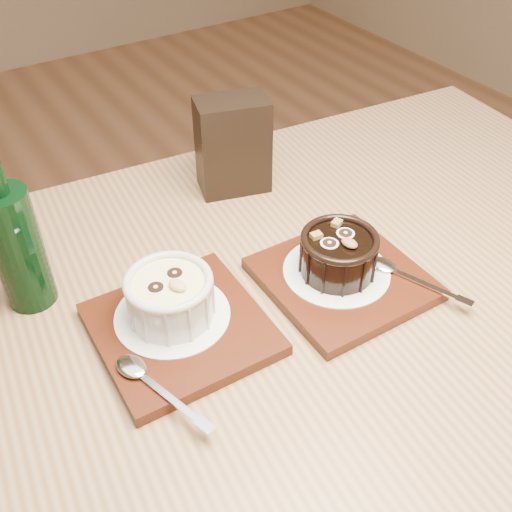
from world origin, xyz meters
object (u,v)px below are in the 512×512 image
Objects in this scene: table at (279,374)px; tray_left at (181,329)px; tray_right at (342,279)px; condiment_stand at (233,146)px; ramekin_white at (170,295)px; green_bottle at (16,245)px; ramekin_dark at (339,252)px.

tray_left is at bearing 154.83° from table.
condiment_stand is at bearing 90.56° from tray_right.
condiment_stand reaches higher than tray_left.
condiment_stand is at bearing 69.94° from table.
tray_left reaches higher than table.
green_bottle reaches higher than ramekin_white.
table is 5.99× the size of green_bottle.
condiment_stand is at bearing 80.38° from ramekin_dark.
condiment_stand is at bearing 12.99° from green_bottle.
ramekin_dark is at bearing 114.18° from tray_right.
ramekin_dark reaches higher than tray_left.
table is 7.07× the size of tray_left.
tray_left is 0.04m from ramekin_white.
tray_left is 0.85× the size of green_bottle.
table is at bearing -40.74° from green_bottle.
table is 0.33m from condiment_stand.
tray_left is at bearing 163.67° from ramekin_dark.
ramekin_dark is 0.37m from green_bottle.
table is at bearing -25.17° from tray_left.
green_bottle is at bearing 142.82° from ramekin_dark.
green_bottle is at bearing 139.26° from table.
table is 9.09× the size of condiment_stand.
ramekin_dark is (0.20, -0.04, -0.00)m from ramekin_white.
condiment_stand is (0.20, 0.20, 0.02)m from ramekin_white.
ramekin_dark is at bearing -30.83° from ramekin_white.
tray_right is 0.26m from condiment_stand.
condiment_stand reaches higher than table.
green_bottle reaches higher than tray_right.
tray_right is (0.21, -0.05, -0.04)m from ramekin_white.
green_bottle is (-0.23, 0.19, 0.17)m from table.
ramekin_white is (-0.10, 0.07, 0.14)m from table.
tray_right is at bearing -9.07° from tray_left.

